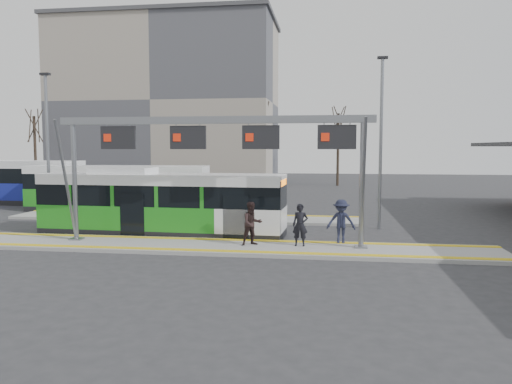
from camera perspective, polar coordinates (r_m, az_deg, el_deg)
ground at (r=20.39m, az=-3.78°, el=-6.48°), size 120.00×120.00×0.00m
platform_main at (r=20.38m, az=-3.78°, el=-6.27°), size 22.00×3.00×0.15m
platform_second at (r=29.01m, az=-8.22°, el=-2.91°), size 20.00×3.00×0.15m
tactile_main at (r=20.36m, az=-3.78°, el=-6.04°), size 22.00×2.65×0.02m
tactile_second at (r=30.09m, az=-7.61°, el=-2.45°), size 20.00×0.35×0.02m
gantry at (r=20.30m, az=-4.66°, el=5.67°), size 13.00×1.68×5.20m
apartment_block at (r=58.66m, az=-9.99°, el=10.03°), size 24.50×12.50×18.40m
hero_bus at (r=23.80m, az=-10.76°, el=-1.37°), size 11.57×2.92×3.16m
bg_bus_green at (r=33.68m, az=-15.49°, el=0.40°), size 11.76×3.10×2.91m
bg_bus_blue at (r=41.08m, az=-27.16°, el=0.99°), size 12.10×2.91×3.14m
passenger_a at (r=20.10m, az=5.08°, el=-3.77°), size 0.62×0.42×1.69m
passenger_b at (r=20.20m, az=-0.46°, el=-3.61°), size 1.07×1.01×1.76m
passenger_c at (r=20.87m, az=9.70°, el=-3.33°), size 1.21×0.75×1.81m
tree_left at (r=52.12m, az=0.69°, el=8.22°), size 1.40×1.40×9.14m
tree_mid at (r=54.33m, az=9.39°, el=7.72°), size 1.40×1.40×8.76m
tree_far at (r=55.58m, az=-24.01°, el=6.89°), size 1.40×1.40×8.24m
lamp_west at (r=28.01m, az=-22.71°, el=4.90°), size 0.50×0.25×7.89m
lamp_east at (r=25.57m, az=14.08°, el=5.88°), size 0.50×0.25×8.53m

